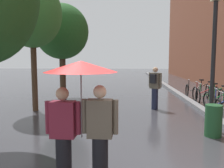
{
  "coord_description": "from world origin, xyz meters",
  "views": [
    {
      "loc": [
        0.07,
        -3.96,
        2.11
      ],
      "look_at": [
        -0.24,
        2.84,
        1.35
      ],
      "focal_mm": 38.99,
      "sensor_mm": 36.0,
      "label": 1
    }
  ],
  "objects_px": {
    "parked_bicycle_5": "(206,93)",
    "pedestrian_walking_midground": "(155,87)",
    "parked_bicycle_4": "(210,96)",
    "couple_under_umbrella": "(81,102)",
    "parked_bicycle_6": "(197,90)",
    "litter_bin": "(213,121)",
    "street_lamp_post": "(214,49)",
    "street_tree_2": "(62,32)",
    "parked_bicycle_3": "(219,100)",
    "street_tree_1": "(32,14)"
  },
  "relations": [
    {
      "from": "parked_bicycle_6",
      "to": "litter_bin",
      "type": "bearing_deg",
      "value": -103.01
    },
    {
      "from": "street_tree_2",
      "to": "parked_bicycle_6",
      "type": "bearing_deg",
      "value": 2.05
    },
    {
      "from": "parked_bicycle_5",
      "to": "couple_under_umbrella",
      "type": "distance_m",
      "value": 9.19
    },
    {
      "from": "couple_under_umbrella",
      "to": "parked_bicycle_6",
      "type": "bearing_deg",
      "value": 63.01
    },
    {
      "from": "parked_bicycle_3",
      "to": "parked_bicycle_5",
      "type": "height_order",
      "value": "same"
    },
    {
      "from": "parked_bicycle_5",
      "to": "parked_bicycle_6",
      "type": "xyz_separation_m",
      "value": [
        -0.1,
        1.01,
        0.0
      ]
    },
    {
      "from": "couple_under_umbrella",
      "to": "street_lamp_post",
      "type": "bearing_deg",
      "value": 44.57
    },
    {
      "from": "litter_bin",
      "to": "pedestrian_walking_midground",
      "type": "bearing_deg",
      "value": 108.64
    },
    {
      "from": "parked_bicycle_3",
      "to": "parked_bicycle_6",
      "type": "distance_m",
      "value": 2.7
    },
    {
      "from": "street_tree_1",
      "to": "street_tree_2",
      "type": "distance_m",
      "value": 3.2
    },
    {
      "from": "street_tree_1",
      "to": "street_lamp_post",
      "type": "relative_size",
      "value": 1.27
    },
    {
      "from": "parked_bicycle_5",
      "to": "litter_bin",
      "type": "bearing_deg",
      "value": -106.43
    },
    {
      "from": "parked_bicycle_6",
      "to": "pedestrian_walking_midground",
      "type": "relative_size",
      "value": 0.67
    },
    {
      "from": "parked_bicycle_6",
      "to": "couple_under_umbrella",
      "type": "relative_size",
      "value": 0.56
    },
    {
      "from": "parked_bicycle_4",
      "to": "couple_under_umbrella",
      "type": "bearing_deg",
      "value": -122.63
    },
    {
      "from": "parked_bicycle_6",
      "to": "street_lamp_post",
      "type": "xyz_separation_m",
      "value": [
        -1.33,
        -5.74,
        1.96
      ]
    },
    {
      "from": "parked_bicycle_4",
      "to": "litter_bin",
      "type": "bearing_deg",
      "value": -108.07
    },
    {
      "from": "parked_bicycle_3",
      "to": "parked_bicycle_5",
      "type": "bearing_deg",
      "value": 89.48
    },
    {
      "from": "street_lamp_post",
      "to": "litter_bin",
      "type": "relative_size",
      "value": 4.66
    },
    {
      "from": "street_tree_2",
      "to": "litter_bin",
      "type": "relative_size",
      "value": 5.65
    },
    {
      "from": "parked_bicycle_5",
      "to": "street_lamp_post",
      "type": "bearing_deg",
      "value": -106.85
    },
    {
      "from": "parked_bicycle_3",
      "to": "pedestrian_walking_midground",
      "type": "distance_m",
      "value": 2.73
    },
    {
      "from": "street_lamp_post",
      "to": "parked_bicycle_4",
      "type": "bearing_deg",
      "value": 71.21
    },
    {
      "from": "parked_bicycle_4",
      "to": "parked_bicycle_3",
      "type": "bearing_deg",
      "value": -85.14
    },
    {
      "from": "couple_under_umbrella",
      "to": "street_lamp_post",
      "type": "distance_m",
      "value": 4.59
    },
    {
      "from": "pedestrian_walking_midground",
      "to": "street_lamp_post",
      "type": "bearing_deg",
      "value": -65.91
    },
    {
      "from": "couple_under_umbrella",
      "to": "litter_bin",
      "type": "xyz_separation_m",
      "value": [
        3.08,
        2.61,
        -0.97
      ]
    },
    {
      "from": "litter_bin",
      "to": "parked_bicycle_6",
      "type": "bearing_deg",
      "value": 76.99
    },
    {
      "from": "street_tree_2",
      "to": "pedestrian_walking_midground",
      "type": "xyz_separation_m",
      "value": [
        4.41,
        -2.69,
        -2.46
      ]
    },
    {
      "from": "street_tree_1",
      "to": "couple_under_umbrella",
      "type": "height_order",
      "value": "street_tree_1"
    },
    {
      "from": "parked_bicycle_5",
      "to": "pedestrian_walking_midground",
      "type": "xyz_separation_m",
      "value": [
        -2.68,
        -1.93,
        0.53
      ]
    },
    {
      "from": "couple_under_umbrella",
      "to": "pedestrian_walking_midground",
      "type": "distance_m",
      "value": 6.28
    },
    {
      "from": "street_tree_2",
      "to": "couple_under_umbrella",
      "type": "height_order",
      "value": "street_tree_2"
    },
    {
      "from": "parked_bicycle_4",
      "to": "litter_bin",
      "type": "xyz_separation_m",
      "value": [
        -1.46,
        -4.48,
        0.05
      ]
    },
    {
      "from": "couple_under_umbrella",
      "to": "street_tree_1",
      "type": "bearing_deg",
      "value": 116.97
    },
    {
      "from": "parked_bicycle_4",
      "to": "parked_bicycle_5",
      "type": "height_order",
      "value": "same"
    },
    {
      "from": "parked_bicycle_4",
      "to": "parked_bicycle_5",
      "type": "relative_size",
      "value": 0.98
    },
    {
      "from": "street_lamp_post",
      "to": "pedestrian_walking_midground",
      "type": "xyz_separation_m",
      "value": [
        -1.25,
        2.79,
        -1.43
      ]
    },
    {
      "from": "litter_bin",
      "to": "couple_under_umbrella",
      "type": "bearing_deg",
      "value": -139.73
    },
    {
      "from": "parked_bicycle_3",
      "to": "street_tree_2",
      "type": "bearing_deg",
      "value": 160.87
    },
    {
      "from": "parked_bicycle_4",
      "to": "litter_bin",
      "type": "relative_size",
      "value": 1.28
    },
    {
      "from": "couple_under_umbrella",
      "to": "pedestrian_walking_midground",
      "type": "bearing_deg",
      "value": 71.84
    },
    {
      "from": "street_tree_1",
      "to": "parked_bicycle_3",
      "type": "distance_m",
      "value": 8.15
    },
    {
      "from": "parked_bicycle_3",
      "to": "litter_bin",
      "type": "relative_size",
      "value": 1.37
    },
    {
      "from": "street_tree_2",
      "to": "pedestrian_walking_midground",
      "type": "bearing_deg",
      "value": -31.42
    },
    {
      "from": "street_lamp_post",
      "to": "couple_under_umbrella",
      "type": "bearing_deg",
      "value": -135.43
    },
    {
      "from": "parked_bicycle_5",
      "to": "parked_bicycle_6",
      "type": "height_order",
      "value": "same"
    },
    {
      "from": "street_tree_1",
      "to": "parked_bicycle_3",
      "type": "bearing_deg",
      "value": 5.48
    },
    {
      "from": "litter_bin",
      "to": "street_tree_1",
      "type": "bearing_deg",
      "value": 153.92
    },
    {
      "from": "parked_bicycle_5",
      "to": "couple_under_umbrella",
      "type": "relative_size",
      "value": 0.54
    }
  ]
}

